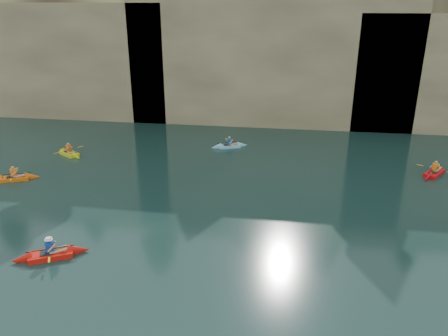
# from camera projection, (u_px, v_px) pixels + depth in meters

# --- Properties ---
(ground) EXTENTS (160.00, 160.00, 0.00)m
(ground) POSITION_uv_depth(u_px,v_px,m) (188.00, 265.00, 18.34)
(ground) COLOR black
(ground) RESTS_ON ground
(cliff) EXTENTS (70.00, 16.00, 12.00)m
(cliff) POSITION_uv_depth(u_px,v_px,m) (254.00, 46.00, 43.83)
(cliff) COLOR tan
(cliff) RESTS_ON ground
(cliff_slab_west) EXTENTS (26.00, 2.40, 10.56)m
(cliff_slab_west) POSITION_uv_depth(u_px,v_px,m) (30.00, 59.00, 40.07)
(cliff_slab_west) COLOR tan
(cliff_slab_west) RESTS_ON ground
(cliff_slab_center) EXTENTS (24.00, 2.40, 11.40)m
(cliff_slab_center) POSITION_uv_depth(u_px,v_px,m) (270.00, 59.00, 36.83)
(cliff_slab_center) COLOR tan
(cliff_slab_center) RESTS_ON ground
(sea_cave_west) EXTENTS (4.50, 1.00, 4.00)m
(sea_cave_west) POSITION_uv_depth(u_px,v_px,m) (51.00, 97.00, 40.38)
(sea_cave_west) COLOR black
(sea_cave_west) RESTS_ON ground
(sea_cave_center) EXTENTS (3.50, 1.00, 3.20)m
(sea_cave_center) POSITION_uv_depth(u_px,v_px,m) (200.00, 106.00, 38.56)
(sea_cave_center) COLOR black
(sea_cave_center) RESTS_ON ground
(sea_cave_east) EXTENTS (5.00, 1.00, 4.50)m
(sea_cave_east) POSITION_uv_depth(u_px,v_px,m) (364.00, 104.00, 36.36)
(sea_cave_east) COLOR black
(sea_cave_east) RESTS_ON ground
(main_kayaker) EXTENTS (3.19, 2.11, 1.19)m
(main_kayaker) POSITION_uv_depth(u_px,v_px,m) (51.00, 254.00, 18.82)
(main_kayaker) COLOR red
(main_kayaker) RESTS_ON ground
(kayaker_orange) EXTENTS (3.00, 2.10, 1.13)m
(kayaker_orange) POSITION_uv_depth(u_px,v_px,m) (14.00, 178.00, 26.90)
(kayaker_orange) COLOR orange
(kayaker_orange) RESTS_ON ground
(kayaker_red_far) EXTENTS (2.43, 2.99, 1.17)m
(kayaker_red_far) POSITION_uv_depth(u_px,v_px,m) (434.00, 173.00, 27.71)
(kayaker_red_far) COLOR red
(kayaker_red_far) RESTS_ON ground
(kayaker_yellow) EXTENTS (2.72, 2.10, 1.14)m
(kayaker_yellow) POSITION_uv_depth(u_px,v_px,m) (69.00, 153.00, 31.21)
(kayaker_yellow) COLOR yellow
(kayaker_yellow) RESTS_ON ground
(kayaker_ltblue_mid) EXTENTS (2.85, 2.00, 1.07)m
(kayaker_ltblue_mid) POSITION_uv_depth(u_px,v_px,m) (229.00, 146.00, 32.83)
(kayaker_ltblue_mid) COLOR #89CAE5
(kayaker_ltblue_mid) RESTS_ON ground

